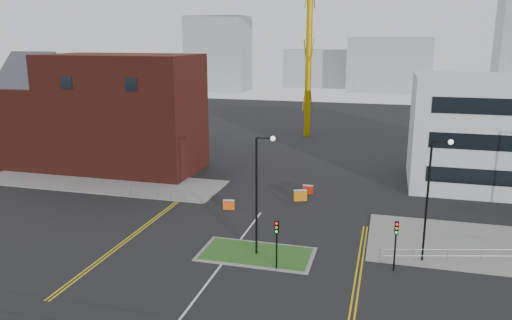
# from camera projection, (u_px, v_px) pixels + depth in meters

# --- Properties ---
(ground) EXTENTS (200.00, 200.00, 0.00)m
(ground) POSITION_uv_depth(u_px,v_px,m) (191.00, 304.00, 30.62)
(ground) COLOR black
(ground) RESTS_ON ground
(pavement_left) EXTENTS (28.00, 8.00, 0.12)m
(pavement_left) POSITION_uv_depth(u_px,v_px,m) (101.00, 182.00, 56.28)
(pavement_left) COLOR slate
(pavement_left) RESTS_ON ground
(island_kerb) EXTENTS (8.60, 4.60, 0.08)m
(island_kerb) POSITION_uv_depth(u_px,v_px,m) (256.00, 254.00, 37.60)
(island_kerb) COLOR slate
(island_kerb) RESTS_ON ground
(grass_island) EXTENTS (8.00, 4.00, 0.12)m
(grass_island) POSITION_uv_depth(u_px,v_px,m) (256.00, 254.00, 37.60)
(grass_island) COLOR #25511B
(grass_island) RESTS_ON ground
(brick_building) EXTENTS (24.20, 10.07, 14.24)m
(brick_building) POSITION_uv_depth(u_px,v_px,m) (102.00, 114.00, 61.02)
(brick_building) COLOR #4C1B13
(brick_building) RESTS_ON ground
(streetlamp_island) EXTENTS (1.46, 0.36, 9.18)m
(streetlamp_island) POSITION_uv_depth(u_px,v_px,m) (259.00, 186.00, 36.26)
(streetlamp_island) COLOR black
(streetlamp_island) RESTS_ON ground
(streetlamp_right_near) EXTENTS (1.46, 0.36, 9.18)m
(streetlamp_right_near) POSITION_uv_depth(u_px,v_px,m) (431.00, 191.00, 35.10)
(streetlamp_right_near) COLOR black
(streetlamp_right_near) RESTS_ON ground
(traffic_light_island) EXTENTS (0.28, 0.33, 3.65)m
(traffic_light_island) POSITION_uv_depth(u_px,v_px,m) (277.00, 236.00, 34.60)
(traffic_light_island) COLOR black
(traffic_light_island) RESTS_ON ground
(traffic_light_right) EXTENTS (0.28, 0.33, 3.65)m
(traffic_light_right) POSITION_uv_depth(u_px,v_px,m) (396.00, 236.00, 34.45)
(traffic_light_right) COLOR black
(traffic_light_right) RESTS_ON ground
(railing_left) EXTENTS (6.05, 0.05, 1.10)m
(railing_left) POSITION_uv_depth(u_px,v_px,m) (157.00, 193.00, 50.09)
(railing_left) COLOR gray
(railing_left) RESTS_ON ground
(centre_line) EXTENTS (0.15, 30.00, 0.01)m
(centre_line) POSITION_uv_depth(u_px,v_px,m) (203.00, 289.00, 32.49)
(centre_line) COLOR silver
(centre_line) RESTS_ON ground
(yellow_left_a) EXTENTS (0.12, 24.00, 0.01)m
(yellow_left_a) POSITION_uv_depth(u_px,v_px,m) (137.00, 231.00, 42.26)
(yellow_left_a) COLOR gold
(yellow_left_a) RESTS_ON ground
(yellow_left_b) EXTENTS (0.12, 24.00, 0.01)m
(yellow_left_b) POSITION_uv_depth(u_px,v_px,m) (141.00, 231.00, 42.19)
(yellow_left_b) COLOR gold
(yellow_left_b) RESTS_ON ground
(yellow_right_a) EXTENTS (0.12, 20.00, 0.01)m
(yellow_right_a) POSITION_uv_depth(u_px,v_px,m) (355.00, 279.00, 33.84)
(yellow_right_a) COLOR gold
(yellow_right_a) RESTS_ON ground
(yellow_right_b) EXTENTS (0.12, 20.00, 0.01)m
(yellow_right_b) POSITION_uv_depth(u_px,v_px,m) (360.00, 279.00, 33.76)
(yellow_right_b) COLOR gold
(yellow_right_b) RESTS_ON ground
(skyline_a) EXTENTS (18.00, 12.00, 22.00)m
(skyline_a) POSITION_uv_depth(u_px,v_px,m) (218.00, 54.00, 150.56)
(skyline_a) COLOR gray
(skyline_a) RESTS_ON ground
(skyline_b) EXTENTS (24.00, 12.00, 16.00)m
(skyline_b) POSITION_uv_depth(u_px,v_px,m) (389.00, 64.00, 148.02)
(skyline_b) COLOR gray
(skyline_b) RESTS_ON ground
(skyline_d) EXTENTS (30.00, 12.00, 12.00)m
(skyline_d) POSITION_uv_depth(u_px,v_px,m) (332.00, 68.00, 162.42)
(skyline_d) COLOR gray
(skyline_d) RESTS_ON ground
(barrier_left) EXTENTS (1.13, 0.56, 0.91)m
(barrier_left) POSITION_uv_depth(u_px,v_px,m) (229.00, 204.00, 47.40)
(barrier_left) COLOR #FF580E
(barrier_left) RESTS_ON ground
(barrier_mid) EXTENTS (1.37, 0.93, 1.10)m
(barrier_mid) POSITION_uv_depth(u_px,v_px,m) (300.00, 195.00, 49.89)
(barrier_mid) COLOR orange
(barrier_mid) RESTS_ON ground
(barrier_right) EXTENTS (1.09, 0.45, 0.90)m
(barrier_right) POSITION_uv_depth(u_px,v_px,m) (308.00, 189.00, 52.17)
(barrier_right) COLOR red
(barrier_right) RESTS_ON ground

